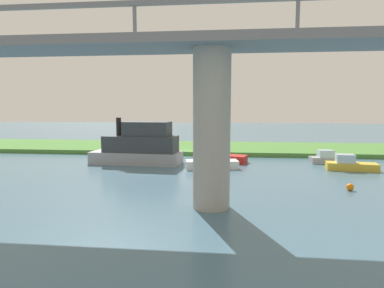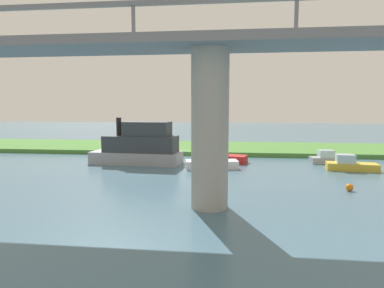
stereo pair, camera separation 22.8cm
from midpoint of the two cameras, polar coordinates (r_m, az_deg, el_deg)
name	(u,v)px [view 1 (the left image)]	position (r m, az deg, el deg)	size (l,w,h in m)	color
ground_plane	(188,156)	(38.38, -0.80, -2.11)	(160.00, 160.00, 0.00)	#476B7F
grassy_bank	(194,148)	(44.25, 0.15, -0.63)	(80.00, 12.00, 0.50)	#4C8438
bridge_pylon	(212,130)	(18.40, 3.08, 2.51)	(2.11, 2.11, 8.95)	#9E998E
bridge_span	(212,39)	(18.73, 3.18, 17.86)	(68.55, 4.30, 3.25)	slate
person_on_bank	(200,145)	(38.98, 1.27, -0.19)	(0.44, 0.44, 1.39)	#2D334C
mooring_post	(122,146)	(41.56, -12.19, -0.40)	(0.20, 0.20, 0.71)	brown
pontoon_yellow	(139,147)	(33.52, -9.39, -0.47)	(9.35, 3.77, 4.67)	#99999E
motorboat_white	(329,158)	(36.27, 22.66, -2.34)	(4.15, 1.67, 1.36)	#99999E
skiff_small	(350,164)	(33.11, 25.63, -3.24)	(4.49, 2.08, 1.44)	gold
riverboat_paddlewheel	(221,156)	(34.40, 4.84, -2.13)	(5.31, 3.18, 1.67)	red
motorboat_red	(210,162)	(30.72, 2.97, -3.20)	(5.07, 2.55, 1.61)	white
marker_buoy	(350,187)	(25.15, 25.59, -6.78)	(0.50, 0.50, 0.50)	orange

